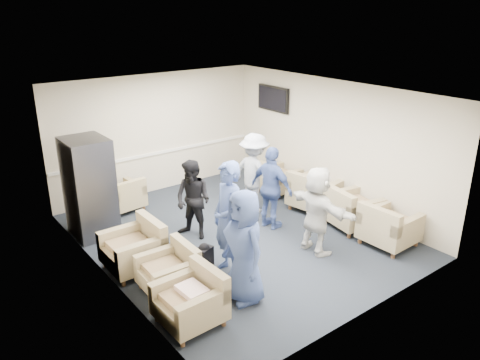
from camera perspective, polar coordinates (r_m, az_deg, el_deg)
floor at (r=8.92m, az=-0.44°, el=-6.73°), size 6.00×6.00×0.00m
ceiling at (r=8.05m, az=-0.49°, el=10.63°), size 6.00×6.00×0.00m
back_wall at (r=10.83m, az=-10.10°, el=5.59°), size 5.00×0.02×2.70m
front_wall at (r=6.43m, az=15.92°, el=-5.50°), size 5.00×0.02×2.70m
left_wall at (r=7.26m, az=-16.44°, el=-2.47°), size 0.02×6.00×2.70m
right_wall at (r=10.02m, az=11.06°, el=4.31°), size 0.02×6.00×2.70m
chair_rail at (r=10.94m, az=-9.91°, el=3.29°), size 4.98×0.04×0.06m
tv at (r=11.05m, az=4.07°, el=9.86°), size 0.10×1.00×0.58m
armchair_left_near at (r=6.57m, az=-5.76°, el=-14.51°), size 0.83×0.83×0.65m
armchair_left_mid at (r=7.27m, az=-8.42°, el=-11.02°), size 0.79×0.79×0.61m
armchair_left_far at (r=7.90m, az=-12.53°, el=-8.24°), size 0.87×0.87×0.70m
armchair_right_near at (r=8.81m, az=17.53°, el=-5.63°), size 0.88×0.88×0.69m
armchair_right_midnear at (r=9.33m, az=13.27°, el=-3.64°), size 1.03×1.03×0.71m
armchair_right_midfar at (r=9.95m, az=8.92°, el=-1.69°), size 1.04×1.04×0.73m
armchair_right_far at (r=10.78m, az=4.53°, el=0.02°), size 0.80×0.80×0.64m
armchair_corner at (r=10.13m, az=-14.00°, el=-2.01°), size 0.84×0.84×0.61m
vending_machine at (r=9.05m, az=-17.86°, el=-0.86°), size 0.76×0.88×1.87m
backpack at (r=7.77m, az=-4.35°, el=-9.18°), size 0.32×0.27×0.46m
pillow at (r=6.47m, az=-5.86°, el=-13.34°), size 0.33×0.43×0.12m
person_front_left at (r=6.72m, az=0.51°, el=-8.14°), size 0.62×0.89×1.72m
person_mid_left at (r=7.33m, az=-1.49°, el=-4.83°), size 0.55×0.75×1.89m
person_back_left at (r=8.59m, az=-5.74°, el=-2.44°), size 0.79×0.88×1.49m
person_back_right at (r=9.63m, az=1.76°, el=0.83°), size 0.82×1.18×1.68m
person_mid_right at (r=8.93m, az=3.88°, el=-1.01°), size 0.56×1.01×1.63m
person_front_right at (r=8.14m, az=9.38°, el=-3.65°), size 0.51×1.47×1.57m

